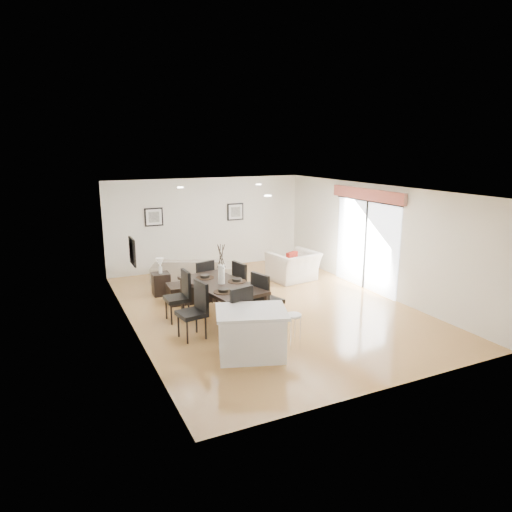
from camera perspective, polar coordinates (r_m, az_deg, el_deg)
name	(u,v)px	position (r m, az deg, el deg)	size (l,w,h in m)	color
ground	(267,307)	(10.51, 1.38, -6.45)	(8.00, 8.00, 0.00)	tan
wall_back	(207,223)	(13.75, -6.10, 4.08)	(6.00, 0.04, 2.70)	white
wall_front	(391,305)	(6.93, 16.52, -5.90)	(6.00, 0.04, 2.70)	white
wall_left	(130,265)	(9.21, -15.50, -1.04)	(0.04, 8.00, 2.70)	white
wall_right	(375,239)	(11.76, 14.61, 2.10)	(0.04, 8.00, 2.70)	white
ceiling	(268,189)	(9.92, 1.47, 8.38)	(6.00, 8.00, 0.02)	white
sofa	(193,269)	(12.59, -7.85, -1.65)	(2.21, 0.86, 0.65)	#9E9380
armchair	(293,266)	(12.53, 4.68, -1.29)	(1.22, 1.06, 0.79)	beige
courtyard_plant_a	(484,276)	(13.32, 26.60, -2.25)	(0.54, 0.47, 0.60)	#3F5E28
courtyard_plant_b	(425,260)	(14.11, 20.34, -0.52)	(0.41, 0.41, 0.74)	#3F5E28
dining_table	(222,288)	(9.43, -4.31, -3.95)	(1.35, 2.18, 0.85)	black
dining_chair_wnear	(196,307)	(8.82, -7.52, -6.32)	(0.56, 0.56, 1.10)	black
dining_chair_wfar	(181,293)	(9.73, -9.36, -4.56)	(0.49, 0.49, 1.07)	black
dining_chair_enear	(264,296)	(9.28, 1.06, -5.07)	(0.63, 0.63, 1.13)	black
dining_chair_efar	(244,283)	(10.17, -1.51, -3.43)	(0.59, 0.59, 1.12)	black
dining_chair_head	(246,314)	(8.37, -1.30, -7.30)	(0.59, 0.59, 1.10)	black
dining_chair_foot	(203,280)	(10.63, -6.65, -2.98)	(0.57, 0.57, 1.05)	black
vase	(221,266)	(9.31, -4.36, -1.28)	(0.90, 1.48, 0.83)	white
coffee_table	(191,292)	(11.00, -8.18, -4.50)	(1.06, 0.64, 0.42)	black
side_table	(161,284)	(11.55, -11.78, -3.43)	(0.42, 0.42, 0.55)	black
table_lamp	(160,263)	(11.41, -11.90, -0.91)	(0.20, 0.20, 0.38)	white
cushion	(292,259)	(12.32, 4.51, -0.36)	(0.38, 0.12, 0.38)	maroon
kitchen_island	(251,333)	(8.05, -0.58, -9.58)	(1.45, 1.27, 0.85)	white
bar_stool	(293,319)	(8.36, 4.69, -7.84)	(0.29, 0.29, 0.64)	white
framed_print_back_left	(154,217)	(13.24, -12.65, 4.78)	(0.52, 0.04, 0.52)	black
framed_print_back_right	(235,212)	(14.00, -2.59, 5.55)	(0.52, 0.04, 0.52)	black
framed_print_left_wall	(132,251)	(8.96, -15.20, 0.55)	(0.04, 0.52, 0.52)	black
sliding_door	(366,225)	(11.90, 13.62, 3.84)	(0.12, 2.70, 2.57)	white
courtyard	(439,239)	(14.61, 21.94, 2.02)	(6.00, 6.00, 2.00)	gray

